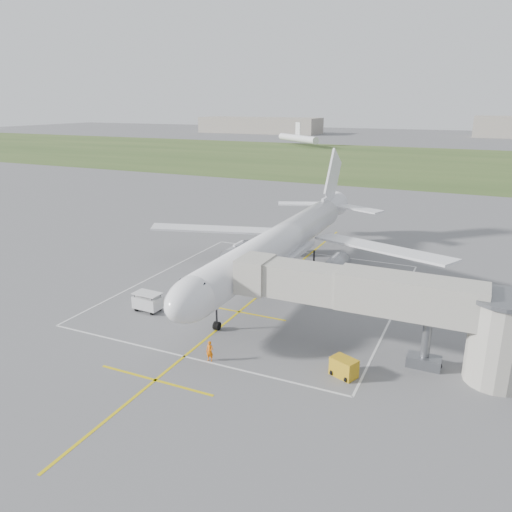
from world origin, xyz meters
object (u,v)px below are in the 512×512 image
at_px(airliner, 280,243).
at_px(ramp_worker_nose, 210,351).
at_px(jet_bridge, 399,306).
at_px(baggage_cart, 148,302).
at_px(gpu_unit, 344,367).
at_px(ramp_worker_wing, 237,265).

relative_size(airliner, ramp_worker_nose, 27.45).
bearing_deg(airliner, jet_bridge, -42.19).
xyz_separation_m(jet_bridge, baggage_cart, (-24.05, -0.08, -3.77)).
bearing_deg(gpu_unit, jet_bridge, 75.05).
bearing_deg(ramp_worker_nose, airliner, 92.38).
relative_size(gpu_unit, baggage_cart, 0.80).
height_order(baggage_cart, ramp_worker_nose, baggage_cart).
distance_m(ramp_worker_nose, ramp_worker_wing, 22.03).
bearing_deg(gpu_unit, baggage_cart, -167.85).
height_order(jet_bridge, ramp_worker_wing, jet_bridge).
bearing_deg(ramp_worker_nose, baggage_cart, 145.96).
distance_m(baggage_cart, ramp_worker_wing, 14.66).
height_order(jet_bridge, baggage_cart, jet_bridge).
relative_size(ramp_worker_nose, ramp_worker_wing, 0.94).
distance_m(airliner, baggage_cart, 16.92).
bearing_deg(jet_bridge, gpu_unit, -127.65).
distance_m(jet_bridge, baggage_cart, 24.34).
xyz_separation_m(ramp_worker_nose, ramp_worker_wing, (-7.93, 20.55, 0.05)).
xyz_separation_m(airliner, ramp_worker_wing, (-5.66, 0.08, -3.49)).
relative_size(airliner, gpu_unit, 20.61).
height_order(airliner, gpu_unit, airliner).
bearing_deg(airliner, ramp_worker_wing, 179.16).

